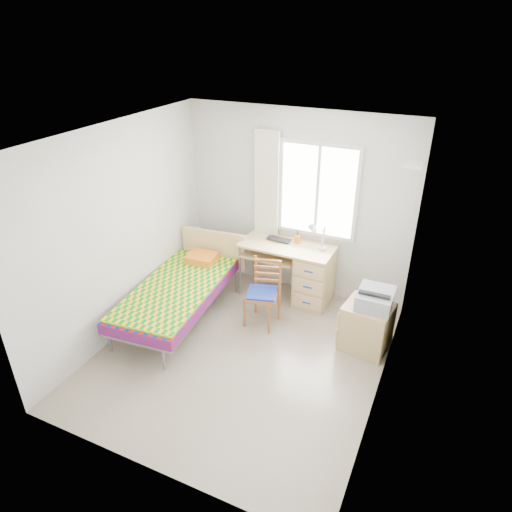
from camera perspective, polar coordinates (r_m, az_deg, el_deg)
The scene contains 17 objects.
floor at distance 5.61m, azimuth -1.80°, elevation -12.14°, with size 3.50×3.50×0.00m, color #BCAD93.
ceiling at distance 4.42m, azimuth -2.31°, elevation 14.67°, with size 3.50×3.50×0.00m, color white.
wall_back at distance 6.35m, azimuth 5.07°, elevation 6.42°, with size 3.20×3.20×0.00m, color silver.
wall_left at distance 5.72m, azimuth -16.55°, elevation 2.82°, with size 3.50×3.50×0.00m, color silver.
wall_right at distance 4.49m, azimuth 16.63°, elevation -4.36°, with size 3.50×3.50×0.00m, color silver.
window at distance 6.16m, azimuth 7.74°, elevation 8.06°, with size 1.10×0.04×1.30m.
curtain at distance 6.38m, azimuth 1.34°, elevation 8.06°, with size 0.35×0.05×1.70m, color beige.
floating_shelf at distance 5.46m, azimuth 19.24°, elevation 10.82°, with size 0.20×0.32×0.03m, color white.
bed at distance 6.08m, azimuth -9.41°, elevation -4.07°, with size 1.13×2.12×0.89m.
desk at distance 6.36m, azimuth 6.72°, elevation -2.24°, with size 1.31×0.61×0.81m.
chair at distance 5.87m, azimuth 1.04°, elevation -4.09°, with size 0.47×0.47×0.89m.
cabinet at distance 5.70m, azimuth 13.61°, elevation -8.55°, with size 0.61×0.56×0.59m.
printer at distance 5.51m, azimuth 14.68°, elevation -5.11°, with size 0.41×0.47×0.20m.
laptop at distance 6.37m, azimuth 2.67°, elevation 1.89°, with size 0.35×0.23×0.03m, color black.
pen_cup at distance 6.36m, azimuth 5.22°, elevation 2.12°, with size 0.08×0.08×0.10m, color orange.
task_lamp at distance 6.03m, azimuth 7.56°, elevation 2.70°, with size 0.23×0.32×0.42m.
book at distance 6.45m, azimuth 2.59°, elevation -0.08°, with size 0.17×0.24×0.02m, color gray.
Camera 1 is at (1.96, -3.84, 3.60)m, focal length 32.00 mm.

